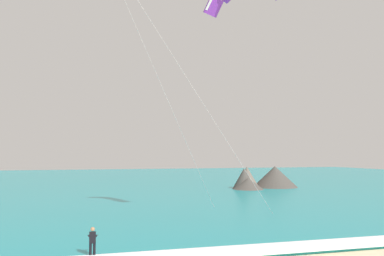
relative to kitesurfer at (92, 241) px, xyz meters
The scene contains 3 objects.
sea 57.80m from the kitesurfer, 91.93° to the left, with size 200.00×120.00×0.20m, color teal.
kitesurfer is the anchor object (origin of this frame).
headland_right 45.49m from the kitesurfer, 52.99° to the left, with size 12.07×8.84×3.52m.
Camera 1 is at (0.93, -5.64, 5.61)m, focal length 38.50 mm.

